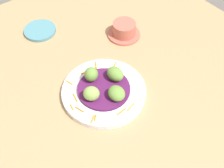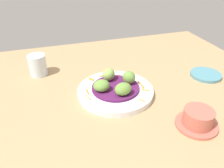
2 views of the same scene
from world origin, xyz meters
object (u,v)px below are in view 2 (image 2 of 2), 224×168
Objects in this scene: guac_scoop_center at (102,86)px; side_plate_small at (206,75)px; guac_scoop_left at (109,74)px; water_glass at (38,65)px; guac_scoop_right at (123,89)px; guac_scoop_back at (129,77)px; terracotta_bowl at (198,119)px; main_plate at (115,91)px.

guac_scoop_center reaches higher than side_plate_small.
guac_scoop_left is 28.50cm from water_glass.
guac_scoop_back reaches higher than guac_scoop_right.
guac_scoop_right is 22.95cm from terracotta_bowl.
guac_scoop_right is 0.68× the size of water_glass.
side_plate_small is (6.08, -35.92, -4.27)cm from guac_scoop_right.
guac_scoop_right is at bearing -170.58° from main_plate.
guac_scoop_back reaches higher than side_plate_small.
water_glass is (43.06, 40.46, 1.68)cm from terracotta_bowl.
side_plate_small is 30.47cm from terracotta_bowl.
terracotta_bowl is at bearing 138.22° from side_plate_small.
guac_scoop_back is (1.64, -9.89, 0.32)cm from guac_scoop_center.
guac_scoop_back is 0.38× the size of terracotta_bowl.
terracotta_bowl is at bearing -152.74° from guac_scoop_back.
main_plate is 5.40× the size of guac_scoop_left.
guac_scoop_left is 10.02cm from guac_scoop_right.
guac_scoop_left and guac_scoop_back have the same top height.
side_plate_small is at bearing -89.43° from guac_scoop_back.
guac_scoop_center is 0.96× the size of guac_scoop_right.
guac_scoop_back is at bearing 27.26° from terracotta_bowl.
guac_scoop_right is at bearing -170.58° from guac_scoop_left.
guac_scoop_back is 32.11cm from side_plate_small.
terracotta_bowl is (-22.68, 20.27, 1.75)cm from side_plate_small.
guac_scoop_back is at bearing -80.58° from main_plate.
terracotta_bowl is at bearing -146.87° from guac_scoop_left.
guac_scoop_left is at bearing 9.42° from guac_scoop_right.
guac_scoop_center is 29.89cm from terracotta_bowl.
guac_scoop_right is at bearing -136.84° from water_glass.
water_glass reaches higher than main_plate.
guac_scoop_right reaches higher than side_plate_small.
guac_scoop_back is 0.55× the size of water_glass.
water_glass reaches higher than guac_scoop_right.
water_glass reaches higher than guac_scoop_back.
guac_scoop_left reaches higher than side_plate_small.
main_plate is at bearing -131.89° from water_glass.
guac_scoop_center reaches higher than main_plate.
side_plate_small is 64.15cm from water_glass.
guac_scoop_center is 10.03cm from guac_scoop_back.
guac_scoop_center is 7.09cm from guac_scoop_right.
guac_scoop_back is (0.82, -4.94, 4.06)cm from main_plate.
water_glass is (22.34, 19.05, -0.71)cm from guac_scoop_center.
guac_scoop_back is (5.76, -4.12, 0.20)cm from guac_scoop_right.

